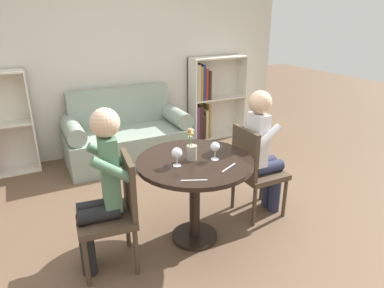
{
  "coord_description": "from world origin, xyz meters",
  "views": [
    {
      "loc": [
        -1.17,
        -2.25,
        1.88
      ],
      "look_at": [
        0.0,
        0.05,
        0.87
      ],
      "focal_mm": 32.0,
      "sensor_mm": 36.0,
      "label": 1
    }
  ],
  "objects": [
    {
      "name": "couch",
      "position": [
        0.0,
        1.96,
        0.31
      ],
      "size": [
        1.59,
        0.8,
        0.92
      ],
      "color": "gray",
      "rests_on": "ground_plane"
    },
    {
      "name": "chair_left",
      "position": [
        -0.68,
        -0.01,
        0.49
      ],
      "size": [
        0.47,
        0.47,
        0.9
      ],
      "rotation": [
        0.0,
        0.0,
        -1.69
      ],
      "color": "#473828",
      "rests_on": "ground_plane"
    },
    {
      "name": "round_table",
      "position": [
        0.0,
        0.0,
        0.61
      ],
      "size": [
        0.96,
        0.96,
        0.75
      ],
      "color": "black",
      "rests_on": "ground_plane"
    },
    {
      "name": "bookshelf_right",
      "position": [
        1.4,
        2.23,
        0.6
      ],
      "size": [
        0.89,
        0.28,
        1.25
      ],
      "color": "silver",
      "rests_on": "ground_plane"
    },
    {
      "name": "flower_vase",
      "position": [
        -0.02,
        0.02,
        0.84
      ],
      "size": [
        0.09,
        0.09,
        0.27
      ],
      "color": "#9E9384",
      "rests_on": "round_table"
    },
    {
      "name": "person_left",
      "position": [
        -0.77,
        0.0,
        0.68
      ],
      "size": [
        0.44,
        0.37,
        1.27
      ],
      "rotation": [
        0.0,
        0.0,
        -1.69
      ],
      "color": "black",
      "rests_on": "ground_plane"
    },
    {
      "name": "fork_left_setting",
      "position": [
        0.17,
        -0.25,
        0.75
      ],
      "size": [
        0.17,
        0.09,
        0.0
      ],
      "color": "silver",
      "rests_on": "round_table"
    },
    {
      "name": "wine_glass_right",
      "position": [
        0.15,
        -0.07,
        0.86
      ],
      "size": [
        0.08,
        0.08,
        0.15
      ],
      "color": "white",
      "rests_on": "round_table"
    },
    {
      "name": "knife_left_setting",
      "position": [
        -0.17,
        -0.32,
        0.75
      ],
      "size": [
        0.18,
        0.09,
        0.0
      ],
      "color": "silver",
      "rests_on": "round_table"
    },
    {
      "name": "person_right",
      "position": [
        0.77,
        0.09,
        0.66
      ],
      "size": [
        0.42,
        0.34,
        1.23
      ],
      "rotation": [
        0.0,
        0.0,
        1.56
      ],
      "color": "#282D47",
      "rests_on": "ground_plane"
    },
    {
      "name": "chair_right",
      "position": [
        0.68,
        0.09,
        0.49
      ],
      "size": [
        0.42,
        0.42,
        0.9
      ],
      "rotation": [
        0.0,
        0.0,
        1.56
      ],
      "color": "#473828",
      "rests_on": "ground_plane"
    },
    {
      "name": "back_wall",
      "position": [
        0.0,
        2.39,
        1.35
      ],
      "size": [
        5.2,
        0.05,
        2.7
      ],
      "color": "beige",
      "rests_on": "ground_plane"
    },
    {
      "name": "wine_glass_left",
      "position": [
        -0.18,
        -0.04,
        0.85
      ],
      "size": [
        0.09,
        0.09,
        0.15
      ],
      "color": "white",
      "rests_on": "round_table"
    },
    {
      "name": "ground_plane",
      "position": [
        0.0,
        0.0,
        0.0
      ],
      "size": [
        16.0,
        16.0,
        0.0
      ],
      "primitive_type": "plane",
      "color": "brown"
    }
  ]
}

